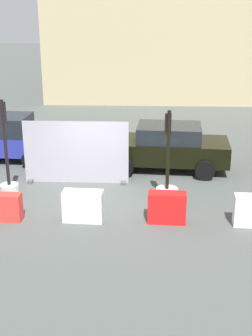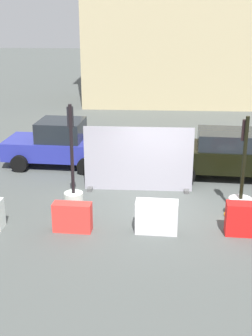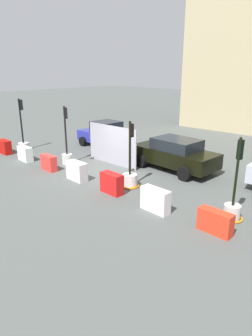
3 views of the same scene
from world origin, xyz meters
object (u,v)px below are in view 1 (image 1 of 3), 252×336
object	(u,v)px
traffic_light_2	(167,191)
car_black_sedan	(166,147)
construction_barrier_3	(83,206)
construction_barrier_4	(167,208)
traffic_light_1	(9,182)
construction_barrier_2	(3,207)
car_blue_estate	(7,138)

from	to	relation	value
traffic_light_2	car_black_sedan	xyz separation A→B (m)	(0.10, 3.39, 0.38)
construction_barrier_3	construction_barrier_4	size ratio (longest dim) A/B	1.06
traffic_light_2	construction_barrier_3	size ratio (longest dim) A/B	2.59
traffic_light_1	car_black_sedan	world-z (taller)	traffic_light_1
construction_barrier_2	traffic_light_1	bearing A→B (deg)	98.44
traffic_light_2	car_blue_estate	xyz separation A→B (m)	(-6.11, 4.33, 0.35)
traffic_light_2	construction_barrier_3	bearing A→B (deg)	-155.09
construction_barrier_3	construction_barrier_4	bearing A→B (deg)	0.11
construction_barrier_3	car_blue_estate	size ratio (longest dim) A/B	0.28
construction_barrier_3	car_black_sedan	size ratio (longest dim) A/B	0.24
traffic_light_2	car_blue_estate	bearing A→B (deg)	144.68
traffic_light_1	construction_barrier_4	world-z (taller)	traffic_light_1
car_blue_estate	traffic_light_1	bearing A→B (deg)	-73.32
construction_barrier_2	construction_barrier_4	world-z (taller)	construction_barrier_4
construction_barrier_3	car_black_sedan	distance (m)	5.17
traffic_light_1	construction_barrier_4	bearing A→B (deg)	-14.74
construction_barrier_4	construction_barrier_2	bearing A→B (deg)	-179.11
traffic_light_1	car_black_sedan	xyz separation A→B (m)	(4.96, 3.23, 0.23)
traffic_light_1	construction_barrier_4	size ratio (longest dim) A/B	2.95
traffic_light_2	construction_barrier_2	world-z (taller)	traffic_light_2
traffic_light_2	construction_barrier_4	world-z (taller)	traffic_light_2
traffic_light_1	construction_barrier_3	xyz separation A→B (m)	(2.46, -1.27, -0.18)
traffic_light_2	construction_barrier_2	distance (m)	4.81
car_black_sedan	construction_barrier_4	bearing A→B (deg)	-91.82
construction_barrier_3	construction_barrier_4	distance (m)	2.36
traffic_light_1	car_black_sedan	size ratio (longest dim) A/B	0.68
traffic_light_1	traffic_light_2	xyz separation A→B (m)	(4.86, -0.16, -0.15)
construction_barrier_3	traffic_light_2	bearing A→B (deg)	24.91
construction_barrier_4	car_black_sedan	bearing A→B (deg)	88.18
car_black_sedan	traffic_light_2	bearing A→B (deg)	-91.72
construction_barrier_4	car_black_sedan	distance (m)	4.52
construction_barrier_2	construction_barrier_3	xyz separation A→B (m)	(2.26, 0.07, 0.04)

